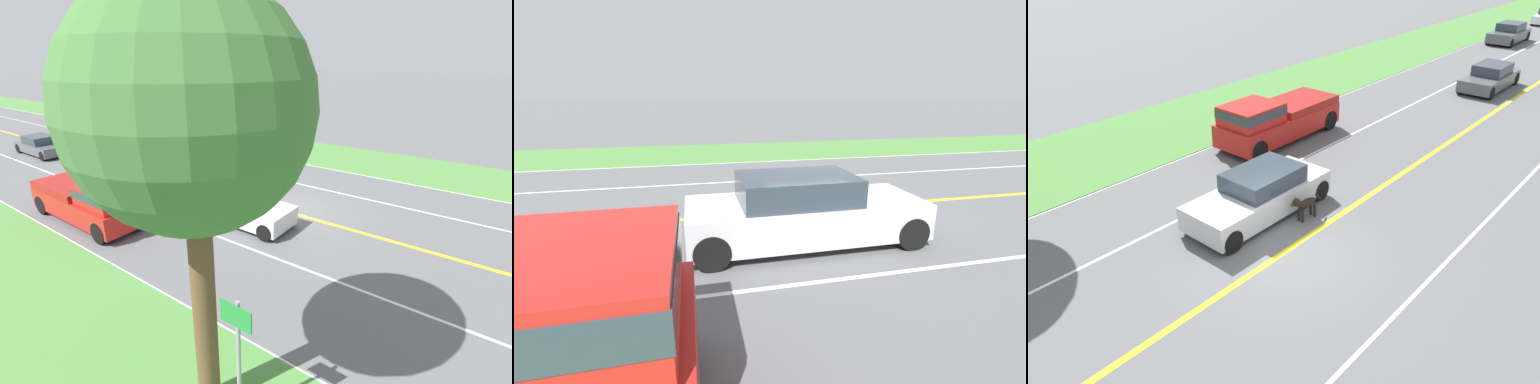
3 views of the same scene
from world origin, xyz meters
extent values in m
plane|color=#5B5B5E|center=(0.00, 0.00, 0.00)|extent=(400.00, 400.00, 0.00)
cube|color=yellow|center=(0.00, 0.00, 0.00)|extent=(0.18, 160.00, 0.01)
cube|color=white|center=(-7.00, 0.00, 0.00)|extent=(0.14, 160.00, 0.01)
cube|color=white|center=(3.50, 0.00, 0.00)|extent=(0.10, 160.00, 0.01)
cube|color=white|center=(-3.50, 0.00, 0.00)|extent=(0.10, 160.00, 0.01)
cube|color=#4C843D|center=(-10.00, 0.00, 0.01)|extent=(6.00, 160.00, 0.03)
cube|color=silver|center=(1.90, -1.07, 0.54)|extent=(1.80, 4.76, 0.72)
cube|color=#2D3842|center=(1.90, -1.26, 1.17)|extent=(1.55, 2.28, 0.53)
cylinder|color=black|center=(2.71, 0.88, 0.33)|extent=(0.22, 0.66, 0.66)
cylinder|color=black|center=(2.71, -3.02, 0.33)|extent=(0.22, 0.66, 0.66)
cylinder|color=black|center=(1.09, 0.88, 0.33)|extent=(0.22, 0.66, 0.66)
cylinder|color=black|center=(1.09, -3.02, 0.33)|extent=(0.22, 0.66, 0.66)
ellipsoid|color=black|center=(0.66, -1.80, 0.52)|extent=(0.31, 0.74, 0.28)
cylinder|color=black|center=(0.77, -1.56, 0.19)|extent=(0.08, 0.08, 0.38)
cylinder|color=black|center=(0.71, -2.06, 0.19)|extent=(0.08, 0.08, 0.38)
cylinder|color=black|center=(0.61, -1.54, 0.19)|extent=(0.08, 0.08, 0.38)
cylinder|color=black|center=(0.55, -2.04, 0.19)|extent=(0.08, 0.08, 0.38)
cylinder|color=black|center=(0.69, -1.50, 0.63)|extent=(0.17, 0.21, 0.19)
sphere|color=black|center=(0.71, -1.37, 0.70)|extent=(0.27, 0.27, 0.24)
ellipsoid|color=#331E14|center=(0.72, -1.21, 0.68)|extent=(0.12, 0.13, 0.09)
cone|color=black|center=(0.77, -1.39, 0.79)|extent=(0.09, 0.09, 0.11)
cone|color=black|center=(0.64, -1.38, 0.79)|extent=(0.09, 0.09, 0.11)
cylinder|color=black|center=(0.60, -2.27, 0.56)|extent=(0.09, 0.27, 0.27)
cube|color=red|center=(5.49, -4.48, 1.48)|extent=(1.75, 2.11, 0.73)
cube|color=#2D3842|center=(5.49, -4.48, 1.59)|extent=(1.77, 2.13, 0.32)
cylinder|color=black|center=(4.59, -3.89, 0.41)|extent=(0.22, 0.83, 0.83)
camera|label=1|loc=(12.00, 7.19, 6.30)|focal=24.00mm
camera|label=2|loc=(8.18, -3.24, 2.96)|focal=24.00mm
camera|label=3|loc=(-7.23, 8.39, 7.72)|focal=35.00mm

